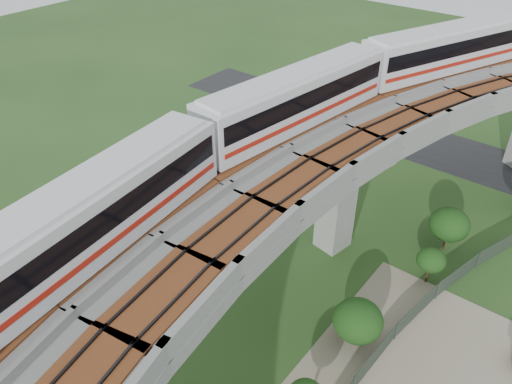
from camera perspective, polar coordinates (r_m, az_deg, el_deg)
ground at (r=33.56m, az=-2.19°, el=-14.49°), size 160.00×160.00×0.00m
asphalt_road at (r=54.92m, az=18.39°, el=5.28°), size 60.00×8.00×0.03m
viaduct at (r=25.54m, az=4.02°, el=-5.16°), size 19.58×73.98×11.40m
metro_train at (r=25.11m, az=-2.78°, el=3.25°), size 10.90×61.35×3.64m
tree_1 at (r=39.60m, az=21.25°, el=-3.48°), size 2.94×2.94×3.70m
tree_2 at (r=36.62m, az=19.38°, el=-7.37°), size 2.02×2.02×2.89m
tree_3 at (r=31.51m, az=11.57°, el=-14.22°), size 3.04×3.04×3.29m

